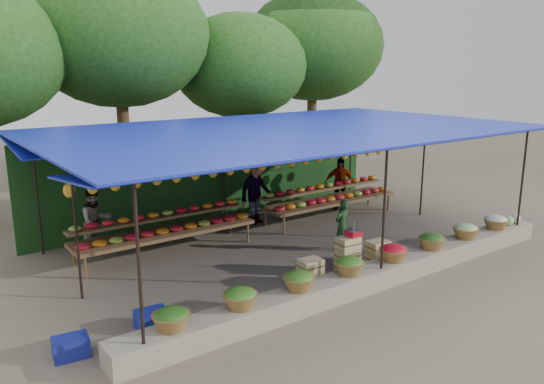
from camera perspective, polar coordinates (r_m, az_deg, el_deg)
ground at (r=12.57m, az=1.76°, el=-5.97°), size 60.00×60.00×0.00m
stone_curb at (r=10.61m, az=11.01°, el=-8.82°), size 10.60×0.55×0.40m
stall_canopy at (r=12.02m, az=1.64°, el=6.24°), size 10.80×6.60×2.82m
produce_baskets at (r=10.41m, az=10.72°, el=-7.10°), size 8.98×0.58×0.34m
netting_backdrop at (r=14.77m, az=-5.71°, el=1.93°), size 10.60×0.06×2.50m
tree_row at (r=17.31m, az=-9.61°, el=14.98°), size 16.51×5.50×7.12m
fruit_table_left at (r=12.26m, az=-11.43°, el=-3.76°), size 4.21×0.95×0.93m
fruit_table_right at (r=14.95m, az=6.21°, el=-0.47°), size 4.21×0.95×0.93m
crate_counter at (r=11.08m, az=8.01°, el=-7.11°), size 2.37×0.37×0.77m
weighing_scale at (r=11.03m, az=8.76°, el=-4.29°), size 0.30×0.30×0.32m
vendor_seated at (r=12.33m, az=7.57°, el=-3.54°), size 0.47×0.35×1.20m
customer_left at (r=12.54m, az=-18.43°, el=-3.04°), size 0.83×0.70×1.54m
customer_mid at (r=14.23m, az=-1.69°, el=0.24°), size 1.34×0.97×1.86m
customer_right at (r=15.85m, az=7.29°, el=0.92°), size 0.94×0.88×1.55m
blue_crate_front at (r=8.61m, az=-20.82°, el=-15.33°), size 0.55×0.42×0.30m
blue_crate_back at (r=9.09m, az=-12.87°, el=-13.18°), size 0.55×0.42×0.30m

